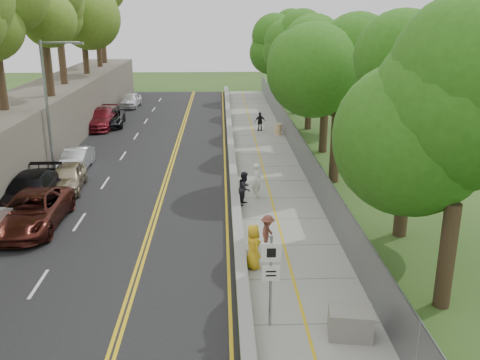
{
  "coord_description": "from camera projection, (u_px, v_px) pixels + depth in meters",
  "views": [
    {
      "loc": [
        -0.44,
        -17.77,
        9.64
      ],
      "look_at": [
        0.5,
        8.0,
        1.4
      ],
      "focal_mm": 40.0,
      "sensor_mm": 36.0,
      "label": 1
    }
  ],
  "objects": [
    {
      "name": "painter_3",
      "position": [
        268.0,
        233.0,
        22.1
      ],
      "size": [
        0.89,
        1.14,
        1.55
      ],
      "primitive_type": "imported",
      "rotation": [
        0.0,
        0.0,
        1.21
      ],
      "color": "brown",
      "rests_on": "sidewalk"
    },
    {
      "name": "concrete_block",
      "position": [
        350.0,
        323.0,
        16.37
      ],
      "size": [
        1.47,
        1.2,
        0.88
      ],
      "primitive_type": "cube",
      "rotation": [
        0.0,
        0.0,
        -0.16
      ],
      "color": "slate",
      "rests_on": "sidewalk"
    },
    {
      "name": "streetlight",
      "position": [
        50.0,
        99.0,
        31.41
      ],
      "size": [
        2.52,
        0.22,
        8.0
      ],
      "color": "gray",
      "rests_on": "ground"
    },
    {
      "name": "trees_fenceside",
      "position": [
        343.0,
        55.0,
        32.26
      ],
      "size": [
        7.0,
        66.0,
        14.0
      ],
      "primitive_type": null,
      "color": "#33751B",
      "rests_on": "ground"
    },
    {
      "name": "car_3",
      "position": [
        30.0,
        191.0,
        27.05
      ],
      "size": [
        2.4,
        5.72,
        1.65
      ],
      "primitive_type": "imported",
      "rotation": [
        0.0,
        0.0,
        0.02
      ],
      "color": "black",
      "rests_on": "road"
    },
    {
      "name": "painter_2",
      "position": [
        245.0,
        188.0,
        27.34
      ],
      "size": [
        0.95,
        1.04,
        1.74
      ],
      "primitive_type": "imported",
      "rotation": [
        0.0,
        0.0,
        1.14
      ],
      "color": "black",
      "rests_on": "sidewalk"
    },
    {
      "name": "car_2",
      "position": [
        32.0,
        211.0,
        24.44
      ],
      "size": [
        2.69,
        5.79,
        1.6
      ],
      "primitive_type": "imported",
      "rotation": [
        0.0,
        0.0,
        -0.01
      ],
      "color": "#4F1D17",
      "rests_on": "road"
    },
    {
      "name": "person_far",
      "position": [
        260.0,
        122.0,
        44.0
      ],
      "size": [
        0.98,
        0.58,
        1.56
      ],
      "primitive_type": "imported",
      "rotation": [
        0.0,
        0.0,
        3.38
      ],
      "color": "black",
      "rests_on": "sidewalk"
    },
    {
      "name": "ground",
      "position": [
        234.0,
        281.0,
        19.87
      ],
      "size": [
        140.0,
        140.0,
        0.0
      ],
      "primitive_type": "plane",
      "color": "#33511E",
      "rests_on": "ground"
    },
    {
      "name": "car_5",
      "position": [
        76.0,
        159.0,
        33.33
      ],
      "size": [
        1.46,
        4.12,
        1.35
      ],
      "primitive_type": "imported",
      "rotation": [
        0.0,
        0.0,
        -0.01
      ],
      "color": "silver",
      "rests_on": "road"
    },
    {
      "name": "painter_1",
      "position": [
        257.0,
        181.0,
        28.26
      ],
      "size": [
        0.61,
        0.78,
        1.89
      ],
      "primitive_type": "imported",
      "rotation": [
        0.0,
        0.0,
        1.32
      ],
      "color": "white",
      "rests_on": "sidewalk"
    },
    {
      "name": "chainlink_fence",
      "position": [
        301.0,
        152.0,
        34.0
      ],
      "size": [
        0.04,
        66.0,
        2.0
      ],
      "primitive_type": "cube",
      "color": "slate",
      "rests_on": "ground"
    },
    {
      "name": "car_8",
      "position": [
        131.0,
        100.0,
        54.83
      ],
      "size": [
        1.95,
        4.39,
        1.47
      ],
      "primitive_type": "imported",
      "rotation": [
        0.0,
        0.0,
        -0.05
      ],
      "color": "white",
      "rests_on": "road"
    },
    {
      "name": "signpost",
      "position": [
        271.0,
        271.0,
        16.43
      ],
      "size": [
        0.62,
        0.09,
        3.1
      ],
      "color": "gray",
      "rests_on": "sidewalk"
    },
    {
      "name": "painter_0",
      "position": [
        253.0,
        247.0,
        20.56
      ],
      "size": [
        0.84,
        1.01,
        1.78
      ],
      "primitive_type": "imported",
      "rotation": [
        0.0,
        0.0,
        1.93
      ],
      "color": "yellow",
      "rests_on": "sidewalk"
    },
    {
      "name": "car_4",
      "position": [
        67.0,
        177.0,
        29.66
      ],
      "size": [
        2.12,
        4.43,
        1.46
      ],
      "primitive_type": "imported",
      "rotation": [
        0.0,
        0.0,
        0.09
      ],
      "color": "tan",
      "rests_on": "road"
    },
    {
      "name": "rock_embankment",
      "position": [
        10.0,
        139.0,
        33.07
      ],
      "size": [
        5.0,
        66.0,
        4.0
      ],
      "primitive_type": "cube",
      "color": "#595147",
      "rests_on": "ground"
    },
    {
      "name": "jersey_barrier",
      "position": [
        232.0,
        163.0,
        34.06
      ],
      "size": [
        0.42,
        66.0,
        0.6
      ],
      "primitive_type": "cube",
      "color": "#AEE926",
      "rests_on": "ground"
    },
    {
      "name": "road",
      "position": [
        143.0,
        168.0,
        33.95
      ],
      "size": [
        11.2,
        66.0,
        0.04
      ],
      "primitive_type": "cube",
      "color": "black",
      "rests_on": "ground"
    },
    {
      "name": "car_6",
      "position": [
        110.0,
        118.0,
        46.01
      ],
      "size": [
        2.75,
        5.11,
        1.36
      ],
      "primitive_type": "imported",
      "rotation": [
        0.0,
        0.0,
        0.1
      ],
      "color": "black",
      "rests_on": "road"
    },
    {
      "name": "sidewalk",
      "position": [
        268.0,
        167.0,
        34.22
      ],
      "size": [
        4.2,
        66.0,
        0.05
      ],
      "primitive_type": "cube",
      "color": "gray",
      "rests_on": "ground"
    },
    {
      "name": "construction_barrel",
      "position": [
        278.0,
        129.0,
        42.76
      ],
      "size": [
        0.55,
        0.55,
        0.9
      ],
      "primitive_type": "cylinder",
      "color": "orange",
      "rests_on": "sidewalk"
    },
    {
      "name": "car_7",
      "position": [
        101.0,
        118.0,
        45.15
      ],
      "size": [
        2.4,
        5.71,
        1.64
      ],
      "primitive_type": "imported",
      "rotation": [
        0.0,
        0.0,
        -0.02
      ],
      "color": "maroon",
      "rests_on": "road"
    }
  ]
}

